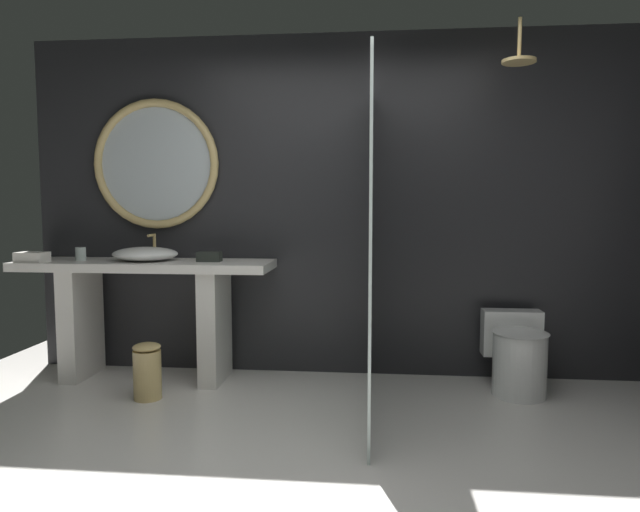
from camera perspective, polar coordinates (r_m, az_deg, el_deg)
The scene contains 12 objects.
ground_plane at distance 2.82m, azimuth -1.15°, elevation -22.53°, with size 5.76×5.76×0.00m, color silver.
back_wall_panel at distance 4.39m, azimuth 1.78°, elevation 4.99°, with size 4.80×0.10×2.60m, color #232326.
vanity_counter at distance 4.45m, azimuth -17.10°, elevation -4.44°, with size 1.90×0.53×0.90m.
vessel_sink at distance 4.40m, azimuth -17.23°, elevation 0.21°, with size 0.49×0.40×0.20m.
tumbler_cup at distance 4.62m, azimuth -23.01°, elevation 0.21°, with size 0.08×0.08×0.10m, color silver.
tissue_box at distance 4.25m, azimuth -11.11°, elevation -0.07°, with size 0.17×0.10×0.07m, color #282D28.
round_wall_mirror at distance 4.64m, azimuth -16.25°, elevation 8.90°, with size 1.01×0.06×1.01m.
shower_glass_panel at distance 3.56m, azimuth 5.23°, elevation 0.96°, with size 0.02×1.58×2.11m, color silver.
rain_shower_head at distance 4.02m, azimuth 19.45°, elevation 18.33°, with size 0.21×0.21×0.28m.
toilet at distance 4.24m, azimuth 19.29°, elevation -9.38°, with size 0.42×0.55×0.55m.
waste_bin at distance 4.07m, azimuth -17.04°, elevation -11.00°, with size 0.19×0.19×0.39m.
folded_hand_towel at distance 4.63m, azimuth -27.06°, elevation -0.10°, with size 0.21×0.14×0.07m, color silver.
Camera 1 is at (0.30, -2.48, 1.31)m, focal length 31.70 mm.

